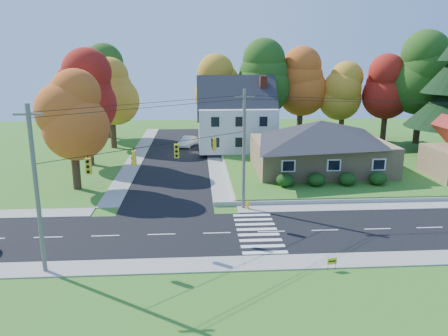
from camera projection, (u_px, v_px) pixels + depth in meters
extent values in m
plane|color=#3D7923|center=(271.00, 232.00, 31.97)|extent=(120.00, 120.00, 0.00)
cube|color=black|center=(271.00, 232.00, 31.97)|extent=(90.00, 8.00, 0.02)
cube|color=black|center=(176.00, 156.00, 56.61)|extent=(8.00, 44.00, 0.02)
cube|color=#9C9A90|center=(261.00, 208.00, 36.80)|extent=(90.00, 2.00, 0.08)
cube|color=#9C9A90|center=(285.00, 262.00, 27.12)|extent=(90.00, 2.00, 0.08)
cube|color=#3D7923|center=(348.00, 161.00, 53.04)|extent=(30.00, 30.00, 0.50)
cube|color=tan|center=(320.00, 155.00, 47.44)|extent=(14.00, 10.00, 3.20)
pyramid|color=#26262B|center=(321.00, 131.00, 46.77)|extent=(14.60, 10.60, 2.20)
cube|color=silver|center=(236.00, 128.00, 58.25)|extent=(10.00, 8.00, 5.60)
pyramid|color=#26262B|center=(237.00, 98.00, 57.26)|extent=(10.40, 8.40, 2.40)
cube|color=brown|center=(263.00, 113.00, 57.98)|extent=(0.90, 0.90, 9.60)
ellipsoid|color=#163A10|center=(285.00, 180.00, 41.36)|extent=(1.70, 1.70, 1.27)
ellipsoid|color=#163A10|center=(316.00, 179.00, 41.55)|extent=(1.70, 1.70, 1.27)
ellipsoid|color=#163A10|center=(347.00, 179.00, 41.74)|extent=(1.70, 1.70, 1.27)
ellipsoid|color=#163A10|center=(378.00, 178.00, 41.93)|extent=(1.70, 1.70, 1.27)
cylinder|color=#666059|center=(37.00, 192.00, 24.80)|extent=(0.26, 0.26, 10.00)
cube|color=#666059|center=(28.00, 114.00, 23.72)|extent=(1.60, 0.12, 0.12)
cylinder|color=#666059|center=(244.00, 151.00, 35.68)|extent=(0.26, 0.26, 10.00)
cube|color=#666059|center=(245.00, 96.00, 34.60)|extent=(1.60, 0.12, 0.12)
cube|color=gold|center=(88.00, 166.00, 26.66)|extent=(0.34, 0.26, 1.00)
cube|color=gold|center=(134.00, 158.00, 28.75)|extent=(0.26, 0.34, 1.00)
cube|color=gold|center=(177.00, 151.00, 31.00)|extent=(0.34, 0.26, 1.00)
cube|color=gold|center=(214.00, 144.00, 33.35)|extent=(0.26, 0.34, 1.00)
cylinder|color=black|center=(158.00, 145.00, 29.85)|extent=(13.02, 10.43, 0.04)
cylinder|color=#3F2A19|center=(219.00, 122.00, 63.95)|extent=(0.80, 0.80, 5.40)
sphere|color=#BC8824|center=(219.00, 95.00, 62.99)|extent=(6.72, 6.72, 6.72)
sphere|color=#BC8824|center=(219.00, 84.00, 62.58)|extent=(5.91, 5.91, 5.91)
sphere|color=#BC8824|center=(219.00, 72.00, 62.17)|extent=(5.11, 5.11, 5.11)
cylinder|color=#3F2A19|center=(261.00, 120.00, 63.25)|extent=(0.86, 0.86, 6.30)
sphere|color=#285216|center=(261.00, 88.00, 62.13)|extent=(7.84, 7.84, 7.84)
sphere|color=#285216|center=(262.00, 74.00, 61.65)|extent=(6.90, 6.90, 6.90)
sphere|color=#285216|center=(262.00, 60.00, 61.17)|extent=(5.96, 5.96, 5.96)
cylinder|color=#3F2A19|center=(300.00, 120.00, 64.65)|extent=(0.83, 0.83, 5.85)
sphere|color=#C8561C|center=(301.00, 91.00, 63.61)|extent=(7.28, 7.28, 7.28)
sphere|color=#C8561C|center=(301.00, 78.00, 63.17)|extent=(6.41, 6.41, 6.41)
sphere|color=#C8561C|center=(302.00, 66.00, 62.72)|extent=(5.53, 5.53, 5.53)
cylinder|color=#3F2A19|center=(341.00, 124.00, 64.17)|extent=(0.77, 0.77, 4.95)
sphere|color=#BC8824|center=(343.00, 99.00, 63.29)|extent=(6.16, 6.16, 6.16)
sphere|color=#BC8824|center=(344.00, 88.00, 62.92)|extent=(5.42, 5.42, 5.42)
sphere|color=#BC8824|center=(344.00, 78.00, 62.54)|extent=(4.68, 4.68, 4.68)
cylinder|color=#3F2A19|center=(384.00, 123.00, 63.53)|extent=(0.80, 0.80, 5.40)
sphere|color=maroon|center=(386.00, 96.00, 62.57)|extent=(6.72, 6.72, 6.72)
sphere|color=maroon|center=(388.00, 84.00, 62.16)|extent=(5.91, 5.91, 5.91)
sphere|color=maroon|center=(389.00, 72.00, 61.74)|extent=(5.11, 5.11, 5.11)
cylinder|color=#3F2A19|center=(418.00, 120.00, 61.68)|extent=(0.89, 0.89, 6.75)
sphere|color=#285216|center=(422.00, 85.00, 60.48)|extent=(8.40, 8.40, 8.40)
sphere|color=#285216|center=(423.00, 69.00, 59.97)|extent=(7.39, 7.39, 7.39)
sphere|color=#285216|center=(425.00, 53.00, 59.45)|extent=(6.38, 6.38, 6.38)
cylinder|color=#3F2A19|center=(76.00, 164.00, 41.90)|extent=(0.77, 0.77, 4.95)
sphere|color=#C8561C|center=(72.00, 127.00, 41.02)|extent=(6.16, 6.16, 6.16)
sphere|color=#C8561C|center=(71.00, 111.00, 40.64)|extent=(5.42, 5.42, 5.42)
sphere|color=#C8561C|center=(70.00, 94.00, 40.27)|extent=(4.68, 4.68, 4.68)
cylinder|color=#3F2A19|center=(89.00, 140.00, 51.40)|extent=(0.83, 0.83, 5.85)
sphere|color=maroon|center=(86.00, 104.00, 50.36)|extent=(7.28, 7.28, 7.28)
sphere|color=maroon|center=(85.00, 88.00, 49.92)|extent=(6.41, 6.41, 6.41)
sphere|color=maroon|center=(84.00, 72.00, 49.47)|extent=(5.53, 5.53, 5.53)
cylinder|color=#3F2A19|center=(113.00, 129.00, 61.19)|extent=(0.80, 0.80, 5.40)
sphere|color=#BC8824|center=(111.00, 101.00, 60.23)|extent=(6.72, 6.72, 6.72)
sphere|color=#BC8824|center=(111.00, 89.00, 59.82)|extent=(5.91, 5.91, 5.91)
sphere|color=#BC8824|center=(110.00, 76.00, 59.41)|extent=(5.11, 5.11, 5.11)
cylinder|color=#3F2A19|center=(109.00, 118.00, 68.69)|extent=(0.86, 0.86, 6.30)
sphere|color=#285216|center=(107.00, 89.00, 67.58)|extent=(7.84, 7.84, 7.84)
sphere|color=#285216|center=(107.00, 76.00, 67.10)|extent=(6.90, 6.90, 6.90)
sphere|color=#285216|center=(106.00, 63.00, 66.62)|extent=(5.96, 5.96, 5.96)
imported|color=silver|center=(188.00, 142.00, 62.40)|extent=(2.94, 4.65, 1.45)
cylinder|color=yellow|center=(248.00, 209.00, 36.65)|extent=(0.37, 0.37, 0.10)
cylinder|color=yellow|center=(248.00, 205.00, 36.58)|extent=(0.25, 0.25, 0.56)
sphere|color=yellow|center=(248.00, 202.00, 36.49)|extent=(0.27, 0.27, 0.27)
cylinder|color=yellow|center=(248.00, 204.00, 36.55)|extent=(0.47, 0.15, 0.12)
cylinder|color=black|center=(328.00, 266.00, 26.15)|extent=(0.02, 0.02, 0.52)
cylinder|color=black|center=(335.00, 266.00, 26.18)|extent=(0.02, 0.02, 0.52)
cube|color=yellow|center=(332.00, 261.00, 26.09)|extent=(0.62, 0.15, 0.42)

